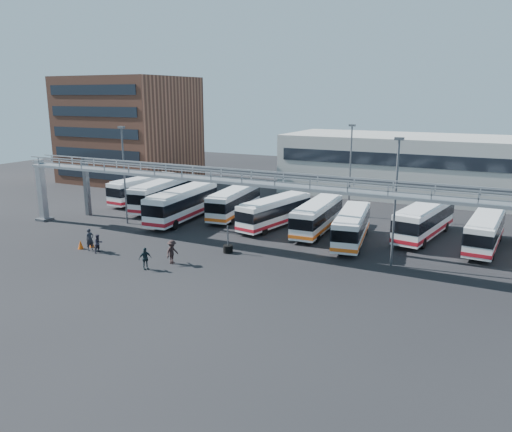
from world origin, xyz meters
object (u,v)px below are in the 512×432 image
at_px(bus_6, 352,225).
at_px(pedestrian_b, 98,243).
at_px(light_pole_back, 350,165).
at_px(light_pole_left, 124,170).
at_px(light_pole_mid, 395,196).
at_px(cone_right, 92,243).
at_px(bus_8, 485,230).
at_px(tire_stack, 228,248).
at_px(pedestrian_a, 90,239).
at_px(pedestrian_d, 145,259).
at_px(bus_3, 234,201).
at_px(bus_1, 161,193).
at_px(bus_2, 182,203).
at_px(bus_4, 275,211).
at_px(pedestrian_c, 172,252).
at_px(bus_0, 145,188).
at_px(bus_7, 424,219).
at_px(bus_5, 317,216).
at_px(cone_left, 81,245).

height_order(bus_6, pedestrian_b, bus_6).
relative_size(light_pole_back, pedestrian_b, 6.24).
distance_m(light_pole_left, light_pole_mid, 28.02).
relative_size(light_pole_left, cone_right, 14.83).
relative_size(bus_8, tire_stack, 4.25).
xyz_separation_m(pedestrian_a, pedestrian_d, (7.50, -1.74, -0.10)).
bearing_deg(bus_6, cone_right, -158.96).
relative_size(pedestrian_a, tire_stack, 0.82).
distance_m(light_pole_back, bus_3, 13.48).
bearing_deg(pedestrian_a, bus_1, 32.14).
relative_size(bus_2, bus_4, 1.13).
xyz_separation_m(pedestrian_c, tire_stack, (2.57, 4.54, -0.58)).
bearing_deg(bus_0, light_pole_mid, -13.86).
distance_m(light_pole_mid, bus_8, 11.18).
distance_m(light_pole_left, pedestrian_b, 11.25).
xyz_separation_m(bus_7, cone_right, (-26.08, -16.58, -1.48)).
bearing_deg(bus_5, bus_3, 166.02).
distance_m(bus_7, pedestrian_b, 30.02).
relative_size(light_pole_mid, cone_right, 14.83).
bearing_deg(pedestrian_b, bus_5, -33.48).
height_order(light_pole_back, bus_3, light_pole_back).
height_order(light_pole_mid, bus_6, light_pole_mid).
xyz_separation_m(bus_0, bus_4, (19.98, -3.83, -0.09)).
distance_m(bus_4, pedestrian_b, 17.82).
bearing_deg(bus_7, bus_8, -3.46).
bearing_deg(bus_5, light_pole_left, -166.28).
distance_m(light_pole_left, pedestrian_c, 15.50).
distance_m(light_pole_back, bus_4, 10.66).
distance_m(bus_5, tire_stack, 10.79).
distance_m(light_pole_back, cone_right, 28.44).
bearing_deg(bus_7, bus_0, -172.50).
distance_m(bus_8, cone_left, 35.84).
xyz_separation_m(bus_4, pedestrian_b, (-10.02, -14.71, -0.88)).
distance_m(light_pole_mid, pedestrian_a, 26.16).
bearing_deg(cone_left, light_pole_back, 52.51).
xyz_separation_m(light_pole_back, tire_stack, (-5.36, -17.94, -5.32)).
distance_m(light_pole_mid, bus_7, 10.30).
bearing_deg(cone_right, light_pole_back, 52.33).
bearing_deg(cone_right, bus_6, 29.99).
distance_m(bus_1, pedestrian_d, 21.66).
bearing_deg(pedestrian_b, bus_0, 39.60).
distance_m(bus_3, tire_stack, 13.23).
height_order(pedestrian_a, pedestrian_d, pedestrian_a).
xyz_separation_m(bus_2, bus_3, (4.14, 4.09, -0.18)).
distance_m(bus_0, bus_8, 39.75).
bearing_deg(pedestrian_a, cone_left, 111.80).
bearing_deg(pedestrian_c, cone_right, 91.83).
bearing_deg(bus_1, pedestrian_b, -78.07).
xyz_separation_m(bus_3, cone_right, (-5.77, -15.91, -1.41)).
distance_m(bus_4, pedestrian_a, 18.33).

